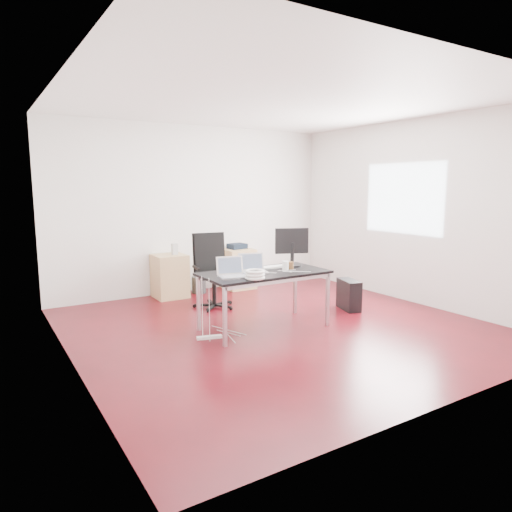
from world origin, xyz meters
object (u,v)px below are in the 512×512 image
pc_tower (349,295)px  filing_cabinet_left (170,276)px  desk (264,276)px  office_chair (212,267)px  filing_cabinet_right (238,269)px

pc_tower → filing_cabinet_left: bearing=150.2°
desk → filing_cabinet_left: desk is taller
office_chair → filing_cabinet_left: (-0.34, 0.87, -0.26)m
desk → office_chair: office_chair is taller
office_chair → filing_cabinet_right: size_ratio=1.54×
office_chair → filing_cabinet_right: bearing=52.2°
desk → pc_tower: size_ratio=3.56×
office_chair → pc_tower: size_ratio=2.40×
desk → filing_cabinet_right: 2.37m
desk → office_chair: size_ratio=1.48×
filing_cabinet_right → pc_tower: size_ratio=1.56×
desk → filing_cabinet_left: 2.24m
office_chair → filing_cabinet_left: bearing=120.4°
desk → pc_tower: (1.54, 0.09, -0.46)m
office_chair → filing_cabinet_right: (0.94, 0.87, -0.26)m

